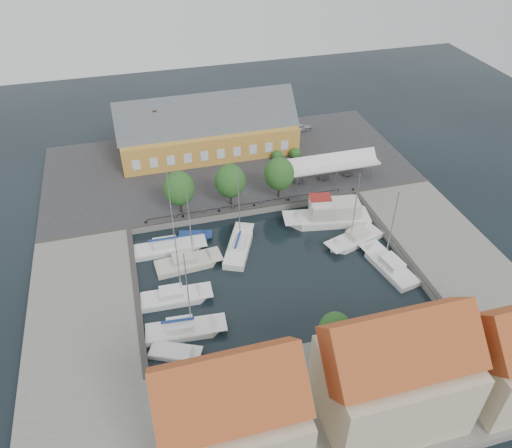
{
  "coord_description": "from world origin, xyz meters",
  "views": [
    {
      "loc": [
        -13.88,
        -44.39,
        41.34
      ],
      "look_at": [
        0.0,
        6.0,
        1.5
      ],
      "focal_mm": 35.0,
      "sensor_mm": 36.0,
      "label": 1
    }
  ],
  "objects_px": {
    "center_sailboat": "(239,248)",
    "east_boat_b": "(355,240)",
    "trawler": "(330,216)",
    "west_boat_b": "(187,264)",
    "warehouse": "(204,131)",
    "west_boat_a": "(169,249)",
    "west_boat_d": "(184,330)",
    "launch_nw": "(195,237)",
    "west_boat_c": "(175,298)",
    "car_silver": "(301,127)",
    "east_boat_c": "(389,267)",
    "car_red": "(182,188)",
    "launch_sw": "(175,353)",
    "tent_canopy": "(332,164)"
  },
  "relations": [
    {
      "from": "west_boat_b",
      "to": "west_boat_d",
      "type": "xyz_separation_m",
      "value": [
        -2.0,
        -10.43,
        0.01
      ]
    },
    {
      "from": "east_boat_c",
      "to": "west_boat_b",
      "type": "bearing_deg",
      "value": 163.42
    },
    {
      "from": "west_boat_d",
      "to": "launch_sw",
      "type": "xyz_separation_m",
      "value": [
        -1.37,
        -2.59,
        -0.18
      ]
    },
    {
      "from": "launch_nw",
      "to": "west_boat_b",
      "type": "bearing_deg",
      "value": -109.17
    },
    {
      "from": "warehouse",
      "to": "launch_nw",
      "type": "height_order",
      "value": "warehouse"
    },
    {
      "from": "west_boat_c",
      "to": "center_sailboat",
      "type": "bearing_deg",
      "value": 35.84
    },
    {
      "from": "east_boat_b",
      "to": "west_boat_a",
      "type": "height_order",
      "value": "west_boat_a"
    },
    {
      "from": "car_silver",
      "to": "launch_sw",
      "type": "height_order",
      "value": "car_silver"
    },
    {
      "from": "center_sailboat",
      "to": "west_boat_a",
      "type": "relative_size",
      "value": 0.99
    },
    {
      "from": "west_boat_b",
      "to": "east_boat_c",
      "type": "bearing_deg",
      "value": -16.58
    },
    {
      "from": "warehouse",
      "to": "west_boat_a",
      "type": "height_order",
      "value": "west_boat_a"
    },
    {
      "from": "warehouse",
      "to": "west_boat_b",
      "type": "height_order",
      "value": "west_boat_b"
    },
    {
      "from": "tent_canopy",
      "to": "west_boat_d",
      "type": "distance_m",
      "value": 34.75
    },
    {
      "from": "car_silver",
      "to": "west_boat_d",
      "type": "relative_size",
      "value": 0.33
    },
    {
      "from": "tent_canopy",
      "to": "center_sailboat",
      "type": "distance_m",
      "value": 20.71
    },
    {
      "from": "east_boat_c",
      "to": "west_boat_c",
      "type": "height_order",
      "value": "east_boat_c"
    },
    {
      "from": "car_red",
      "to": "east_boat_b",
      "type": "height_order",
      "value": "east_boat_b"
    },
    {
      "from": "car_silver",
      "to": "warehouse",
      "type": "bearing_deg",
      "value": 85.88
    },
    {
      "from": "car_silver",
      "to": "east_boat_c",
      "type": "xyz_separation_m",
      "value": [
        -1.31,
        -35.88,
        -1.39
      ]
    },
    {
      "from": "west_boat_b",
      "to": "launch_sw",
      "type": "xyz_separation_m",
      "value": [
        -3.37,
        -13.02,
        -0.17
      ]
    },
    {
      "from": "trawler",
      "to": "west_boat_d",
      "type": "relative_size",
      "value": 1.06
    },
    {
      "from": "car_red",
      "to": "launch_nw",
      "type": "distance_m",
      "value": 9.84
    },
    {
      "from": "warehouse",
      "to": "east_boat_b",
      "type": "bearing_deg",
      "value": -62.06
    },
    {
      "from": "west_boat_c",
      "to": "launch_sw",
      "type": "xyz_separation_m",
      "value": [
        -1.11,
        -7.6,
        -0.17
      ]
    },
    {
      "from": "car_silver",
      "to": "trawler",
      "type": "distance_m",
      "value": 25.53
    },
    {
      "from": "east_boat_b",
      "to": "center_sailboat",
      "type": "bearing_deg",
      "value": 171.13
    },
    {
      "from": "tent_canopy",
      "to": "trawler",
      "type": "bearing_deg",
      "value": -112.34
    },
    {
      "from": "west_boat_d",
      "to": "trawler",
      "type": "bearing_deg",
      "value": 32.39
    },
    {
      "from": "west_boat_b",
      "to": "west_boat_c",
      "type": "xyz_separation_m",
      "value": [
        -2.26,
        -5.42,
        0.0
      ]
    },
    {
      "from": "center_sailboat",
      "to": "east_boat_b",
      "type": "xyz_separation_m",
      "value": [
        15.03,
        -2.35,
        -0.1
      ]
    },
    {
      "from": "trawler",
      "to": "west_boat_b",
      "type": "distance_m",
      "value": 20.67
    },
    {
      "from": "car_red",
      "to": "east_boat_b",
      "type": "bearing_deg",
      "value": -43.01
    },
    {
      "from": "center_sailboat",
      "to": "launch_sw",
      "type": "bearing_deg",
      "value": -125.81
    },
    {
      "from": "tent_canopy",
      "to": "west_boat_d",
      "type": "bearing_deg",
      "value": -138.53
    },
    {
      "from": "car_silver",
      "to": "car_red",
      "type": "height_order",
      "value": "car_silver"
    },
    {
      "from": "west_boat_a",
      "to": "west_boat_d",
      "type": "relative_size",
      "value": 1.05
    },
    {
      "from": "west_boat_d",
      "to": "launch_nw",
      "type": "xyz_separation_m",
      "value": [
        3.83,
        15.68,
        -0.18
      ]
    },
    {
      "from": "west_boat_a",
      "to": "launch_nw",
      "type": "xyz_separation_m",
      "value": [
        3.63,
        1.76,
        -0.18
      ]
    },
    {
      "from": "launch_sw",
      "to": "launch_nw",
      "type": "relative_size",
      "value": 1.21
    },
    {
      "from": "west_boat_b",
      "to": "launch_sw",
      "type": "relative_size",
      "value": 2.0
    },
    {
      "from": "east_boat_b",
      "to": "tent_canopy",
      "type": "bearing_deg",
      "value": 81.62
    },
    {
      "from": "launch_sw",
      "to": "west_boat_c",
      "type": "bearing_deg",
      "value": 81.69
    },
    {
      "from": "trawler",
      "to": "west_boat_b",
      "type": "xyz_separation_m",
      "value": [
        -20.31,
        -3.73,
        -0.76
      ]
    },
    {
      "from": "center_sailboat",
      "to": "east_boat_b",
      "type": "height_order",
      "value": "center_sailboat"
    },
    {
      "from": "car_red",
      "to": "east_boat_c",
      "type": "relative_size",
      "value": 0.34
    },
    {
      "from": "warehouse",
      "to": "west_boat_c",
      "type": "distance_m",
      "value": 33.43
    },
    {
      "from": "east_boat_b",
      "to": "launch_nw",
      "type": "relative_size",
      "value": 2.38
    },
    {
      "from": "west_boat_c",
      "to": "launch_sw",
      "type": "height_order",
      "value": "west_boat_c"
    },
    {
      "from": "car_silver",
      "to": "launch_sw",
      "type": "relative_size",
      "value": 0.68
    },
    {
      "from": "trawler",
      "to": "car_silver",
      "type": "bearing_deg",
      "value": 79.28
    }
  ]
}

